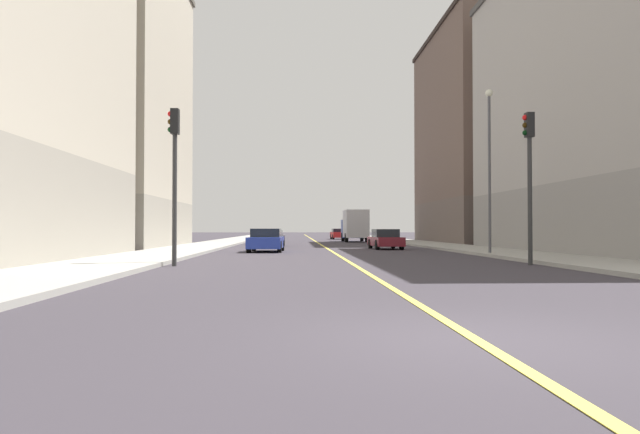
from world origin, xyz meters
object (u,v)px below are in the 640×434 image
object	(u,v)px
building_left_mid	(493,137)
street_lamp_left_near	(489,155)
traffic_light_left_near	(529,165)
car_blue	(266,241)
car_maroon	(385,239)
box_truck	(355,225)
car_black	(272,238)
car_red	(339,234)
traffic_light_right_near	(174,163)
building_right_midblock	(95,102)

from	to	relation	value
building_left_mid	street_lamp_left_near	xyz separation A→B (m)	(-8.67, -23.88, -4.85)
traffic_light_left_near	car_blue	bearing A→B (deg)	129.41
car_blue	car_maroon	size ratio (longest dim) A/B	1.02
traffic_light_left_near	box_truck	xyz separation A→B (m)	(-2.49, 36.81, -1.97)
box_truck	traffic_light_left_near	bearing A→B (deg)	-86.13
traffic_light_left_near	car_blue	size ratio (longest dim) A/B	1.31
car_maroon	box_truck	world-z (taller)	box_truck
car_black	car_blue	size ratio (longest dim) A/B	1.07
building_left_mid	car_black	world-z (taller)	building_left_mid
street_lamp_left_near	car_red	size ratio (longest dim) A/B	1.76
car_maroon	street_lamp_left_near	bearing A→B (deg)	-68.30
car_red	box_truck	xyz separation A→B (m)	(0.47, -14.34, 1.00)
car_maroon	box_truck	xyz separation A→B (m)	(0.17, 20.44, 1.04)
car_maroon	traffic_light_right_near	bearing A→B (deg)	-121.86
traffic_light_right_near	street_lamp_left_near	distance (m)	15.63
box_truck	traffic_light_right_near	bearing A→B (deg)	-105.70
car_black	car_maroon	bearing A→B (deg)	-38.64
building_right_midblock	traffic_light_right_near	distance (m)	22.81
car_black	traffic_light_right_near	bearing A→B (deg)	-96.44
car_blue	box_truck	world-z (taller)	box_truck
street_lamp_left_near	box_truck	world-z (taller)	street_lamp_left_near
traffic_light_left_near	car_red	world-z (taller)	traffic_light_left_near
street_lamp_left_near	traffic_light_right_near	bearing A→B (deg)	-152.77
traffic_light_left_near	street_lamp_left_near	distance (m)	7.32
building_right_midblock	car_black	xyz separation A→B (m)	(12.19, 2.86, -9.53)
car_maroon	traffic_light_left_near	bearing A→B (deg)	-80.77
building_right_midblock	street_lamp_left_near	bearing A→B (deg)	-27.97
traffic_light_left_near	car_black	size ratio (longest dim) A/B	1.22
traffic_light_left_near	building_right_midblock	bearing A→B (deg)	138.91
box_truck	car_black	bearing A→B (deg)	-118.58
building_right_midblock	traffic_light_left_near	size ratio (longest dim) A/B	3.64
traffic_light_right_near	car_red	bearing A→B (deg)	79.07
building_right_midblock	street_lamp_left_near	distance (m)	27.12
car_black	car_maroon	xyz separation A→B (m)	(7.64, -6.11, 0.00)
traffic_light_left_near	box_truck	bearing A→B (deg)	93.87
building_left_mid	car_blue	distance (m)	28.73
building_left_mid	building_right_midblock	size ratio (longest dim) A/B	0.97
car_black	car_blue	world-z (taller)	car_blue
building_left_mid	traffic_light_right_near	bearing A→B (deg)	-125.99
car_red	car_maroon	world-z (taller)	car_red
building_right_midblock	car_red	bearing A→B (deg)	58.23
car_red	car_maroon	distance (m)	34.78
traffic_light_left_near	building_left_mid	bearing A→B (deg)	72.65
traffic_light_left_near	car_maroon	bearing A→B (deg)	99.23
traffic_light_right_near	car_maroon	xyz separation A→B (m)	(10.17, 16.37, -3.02)
car_red	car_maroon	size ratio (longest dim) A/B	1.09
traffic_light_right_near	car_black	distance (m)	22.82
traffic_light_right_near	car_maroon	distance (m)	19.51
car_black	car_maroon	world-z (taller)	car_maroon
car_black	box_truck	distance (m)	16.36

